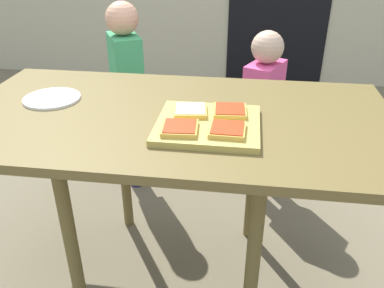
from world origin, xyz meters
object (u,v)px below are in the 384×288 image
Objects in this scene: pizza_slice_near_left at (180,128)px; pizza_slice_far_left at (190,110)px; pizza_slice_far_right at (230,111)px; plate_white_left at (52,98)px; child_left at (128,87)px; child_right at (262,105)px; dining_table at (174,131)px; pizza_slice_near_right at (227,130)px; cutting_board at (208,125)px.

pizza_slice_far_left is (0.01, 0.14, 0.00)m from pizza_slice_near_left.
pizza_slice_near_left is at bearing -133.36° from pizza_slice_far_right.
pizza_slice_near_left reaches higher than plate_white_left.
plate_white_left is (-0.67, 0.08, -0.03)m from pizza_slice_far_right.
child_left reaches higher than pizza_slice_near_left.
plate_white_left is at bearing -140.19° from child_right.
pizza_slice_far_right is 0.68m from plate_white_left.
dining_table is 0.20m from pizza_slice_near_left.
pizza_slice_near_left is 0.58m from plate_white_left.
pizza_slice_far_right is 1.04× the size of pizza_slice_near_right.
pizza_slice_near_right is (0.15, 0.01, 0.00)m from pizza_slice_near_left.
pizza_slice_far_right is at bearing -6.58° from plate_white_left.
child_right reaches higher than pizza_slice_near_right.
pizza_slice_near_right is at bearing -89.97° from pizza_slice_far_right.
pizza_slice_far_left is at bearing -172.41° from pizza_slice_far_right.
pizza_slice_near_left is 0.57× the size of plate_white_left.
pizza_slice_near_left and pizza_slice_far_left have the same top height.
pizza_slice_near_left is 0.15m from pizza_slice_near_right.
child_right reaches higher than dining_table.
pizza_slice_far_right is 0.95× the size of pizza_slice_far_left.
child_left is at bearing 82.22° from plate_white_left.
dining_table is at bearing 106.80° from pizza_slice_near_left.
dining_table is 0.18m from cutting_board.
pizza_slice_near_right is at bearing -38.86° from dining_table.
pizza_slice_far_right and pizza_slice_far_left have the same top height.
pizza_slice_far_left is at bearing -109.50° from child_right.
plate_white_left is 0.21× the size of child_left.
pizza_slice_far_right is 0.83m from child_right.
pizza_slice_far_right and pizza_slice_near_right have the same top height.
pizza_slice_near_left is (-0.08, -0.07, 0.02)m from cutting_board.
plate_white_left is (-0.48, 0.06, 0.07)m from dining_table.
pizza_slice_far_left is 0.55m from plate_white_left.
plate_white_left is 0.24× the size of child_right.
pizza_slice_near_right is at bearing -44.39° from cutting_board.
pizza_slice_far_right is 0.13m from pizza_slice_far_left.
plate_white_left is at bearing -97.78° from child_left.
child_right is (0.73, 0.02, -0.07)m from child_left.
dining_table is 0.49m from plate_white_left.
pizza_slice_near_right is at bearing -98.96° from child_right.
plate_white_left is at bearing 156.27° from pizza_slice_near_left.
pizza_slice_near_left is at bearing -23.73° from plate_white_left.
pizza_slice_near_left is 0.14m from pizza_slice_far_left.
child_right reaches higher than pizza_slice_near_left.
dining_table is 12.67× the size of pizza_slice_near_left.
pizza_slice_far_right is at bearing -51.64° from child_left.
child_left is at bearing 118.13° from dining_table.
child_left reaches higher than dining_table.
dining_table is 1.70× the size of child_right.
child_right is at bearing 39.81° from plate_white_left.
dining_table is 13.22× the size of pizza_slice_near_right.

